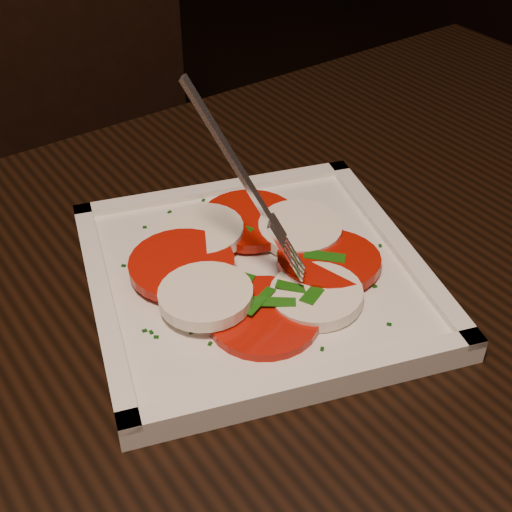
# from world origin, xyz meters

# --- Properties ---
(table) EXTENTS (1.25, 0.87, 0.75)m
(table) POSITION_xyz_m (0.17, 0.18, 0.65)
(table) COLOR black
(table) RESTS_ON ground
(chair) EXTENTS (0.47, 0.47, 0.93)m
(chair) POSITION_xyz_m (0.33, 0.83, 0.53)
(chair) COLOR black
(chair) RESTS_ON ground
(plate) EXTENTS (0.33, 0.33, 0.01)m
(plate) POSITION_xyz_m (0.21, 0.26, 0.76)
(plate) COLOR white
(plate) RESTS_ON table
(caprese_salad) EXTENTS (0.21, 0.22, 0.02)m
(caprese_salad) POSITION_xyz_m (0.21, 0.26, 0.77)
(caprese_salad) COLOR #B80D04
(caprese_salad) RESTS_ON plate
(fork) EXTENTS (0.08, 0.09, 0.15)m
(fork) POSITION_xyz_m (0.19, 0.26, 0.86)
(fork) COLOR white
(fork) RESTS_ON caprese_salad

